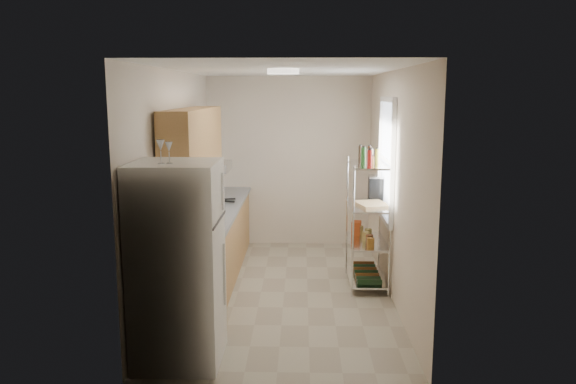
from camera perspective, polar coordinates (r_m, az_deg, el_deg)
name	(u,v)px	position (r m, az deg, el deg)	size (l,w,h in m)	color
room	(284,185)	(6.48, -0.39, 0.74)	(2.52, 4.42, 2.62)	#ABA28A
counter_run	(213,245)	(7.17, -7.66, -5.36)	(0.63, 3.51, 0.90)	#B7804E
upper_cabinets	(194,140)	(6.63, -9.56, 5.26)	(0.33, 2.20, 0.72)	#B7804E
range_hood	(210,167)	(7.45, -7.89, 2.57)	(0.50, 0.60, 0.12)	#B7BABC
window	(387,160)	(6.86, 9.99, 3.22)	(0.06, 1.00, 1.46)	white
bakers_rack	(368,197)	(6.84, 8.13, -0.48)	(0.45, 0.90, 1.73)	silver
ceiling_dome	(283,72)	(6.09, -0.50, 12.14)	(0.34, 0.34, 0.06)	white
refrigerator	(178,263)	(5.00, -11.12, -7.14)	(0.73, 0.73, 1.77)	silver
wine_glass_a	(161,152)	(4.68, -12.80, 3.99)	(0.07, 0.07, 0.20)	silver
wine_glass_b	(169,153)	(4.70, -11.99, 3.92)	(0.06, 0.06, 0.18)	silver
rice_cooker	(211,204)	(6.88, -7.87, -1.20)	(0.29, 0.29, 0.23)	silver
frying_pan_large	(215,200)	(7.60, -7.42, -0.84)	(0.26, 0.26, 0.05)	black
frying_pan_small	(215,200)	(7.63, -7.43, -0.80)	(0.22, 0.22, 0.05)	black
cutting_board	(372,204)	(6.82, 8.56, -1.23)	(0.34, 0.44, 0.03)	tan
espresso_machine	(376,188)	(7.18, 8.89, 0.44)	(0.18, 0.26, 0.31)	black
storage_bag	(356,228)	(7.23, 6.95, -3.64)	(0.11, 0.15, 0.17)	#AA3D14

